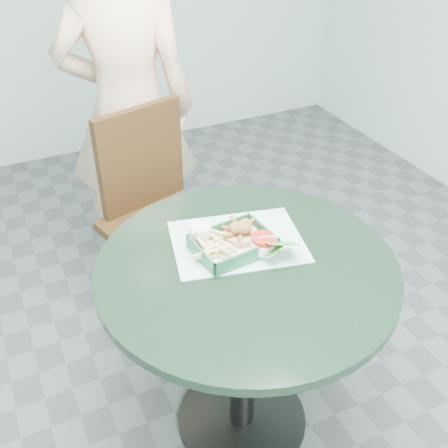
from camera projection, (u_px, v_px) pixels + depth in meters
name	position (u px, v px, depth m)	size (l,w,h in m)	color
floor	(242.00, 419.00, 2.00)	(4.00, 5.00, 0.02)	#303335
cafe_table	(245.00, 309.00, 1.67)	(0.91, 0.91, 0.75)	#242424
dining_chair	(152.00, 202.00, 2.28)	(0.41, 0.41, 0.93)	#53371D
diner_person	(127.00, 93.00, 2.29)	(0.67, 0.44, 1.83)	beige
placemat	(237.00, 246.00, 1.66)	(0.41, 0.30, 0.00)	silver
food_basket	(233.00, 251.00, 1.61)	(0.23, 0.17, 0.05)	#1D613B
crab_sandwich	(242.00, 235.00, 1.63)	(0.11, 0.11, 0.07)	tan
fries_pile	(210.00, 247.00, 1.60)	(0.11, 0.12, 0.04)	#D8C67D
sauce_ramekin	(202.00, 234.00, 1.63)	(0.07, 0.07, 0.04)	white
garnish_cup	(267.00, 251.00, 1.57)	(0.12, 0.12, 0.05)	silver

